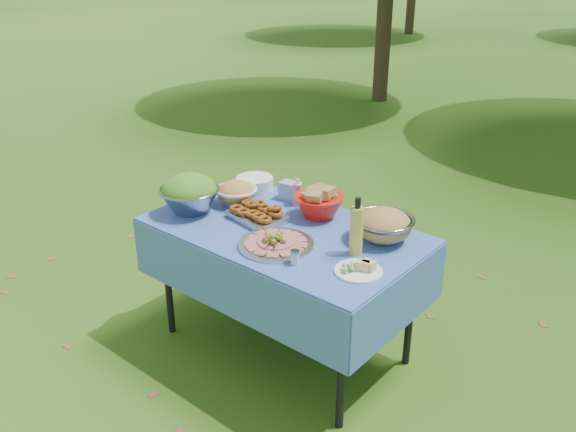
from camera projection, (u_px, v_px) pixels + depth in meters
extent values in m
plane|color=#17370A|center=(284.00, 346.00, 3.56)|extent=(80.00, 80.00, 0.00)
cube|color=#7BB3EC|center=(284.00, 290.00, 3.40)|extent=(1.46, 0.86, 0.76)
cylinder|color=white|center=(255.00, 184.00, 3.73)|extent=(0.23, 0.23, 0.08)
cube|color=#90B6DD|center=(290.00, 190.00, 3.60)|extent=(0.13, 0.10, 0.11)
cylinder|color=pink|center=(298.00, 192.00, 3.50)|extent=(0.07, 0.07, 0.16)
cube|color=#A4A4A8|center=(257.00, 214.00, 3.33)|extent=(0.34, 0.27, 0.07)
cylinder|color=silver|center=(276.00, 238.00, 3.04)|extent=(0.47, 0.47, 0.09)
cylinder|color=gold|center=(357.00, 226.00, 2.93)|extent=(0.07, 0.07, 0.29)
cylinder|color=white|center=(359.00, 266.00, 2.81)|extent=(0.25, 0.25, 0.06)
cylinder|color=silver|center=(295.00, 257.00, 2.87)|extent=(0.05, 0.05, 0.07)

